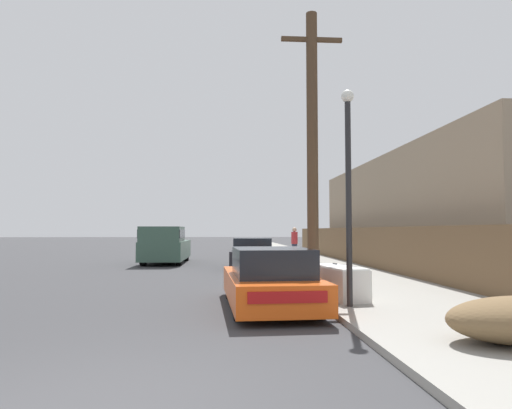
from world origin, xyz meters
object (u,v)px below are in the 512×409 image
object	(u,v)px
pedestrian	(294,243)
pickup_truck	(165,245)
car_parked_mid	(252,254)
street_lamp	(348,179)
discarded_fridge	(338,282)
parked_sports_car_red	(270,281)
utility_pole	(312,143)

from	to	relation	value
pedestrian	pickup_truck	bearing A→B (deg)	-168.99
car_parked_mid	street_lamp	bearing A→B (deg)	-79.91
discarded_fridge	pickup_truck	distance (m)	13.82
pedestrian	car_parked_mid	bearing A→B (deg)	-120.60
car_parked_mid	discarded_fridge	bearing A→B (deg)	-78.72
discarded_fridge	parked_sports_car_red	xyz separation A→B (m)	(-1.62, -0.55, 0.10)
street_lamp	utility_pole	bearing A→B (deg)	89.74
car_parked_mid	pickup_truck	world-z (taller)	pickup_truck
car_parked_mid	pickup_truck	bearing A→B (deg)	147.79
parked_sports_car_red	utility_pole	bearing A→B (deg)	61.30
discarded_fridge	pedestrian	distance (m)	14.03
discarded_fridge	pickup_truck	world-z (taller)	pickup_truck
parked_sports_car_red	pickup_truck	world-z (taller)	pickup_truck
car_parked_mid	utility_pole	size ratio (longest dim) A/B	0.57
pickup_truck	pedestrian	distance (m)	6.81
parked_sports_car_red	pedestrian	size ratio (longest dim) A/B	2.62
pedestrian	street_lamp	bearing A→B (deg)	-94.71
discarded_fridge	pedestrian	size ratio (longest dim) A/B	1.14
pickup_truck	utility_pole	xyz separation A→B (m)	(5.45, -10.01, 3.26)
street_lamp	pedestrian	world-z (taller)	street_lamp
pedestrian	utility_pole	bearing A→B (deg)	-96.20
utility_pole	street_lamp	size ratio (longest dim) A/B	1.79
pickup_truck	parked_sports_car_red	bearing A→B (deg)	107.07
discarded_fridge	pedestrian	world-z (taller)	pedestrian
car_parked_mid	pickup_truck	distance (m)	5.12
discarded_fridge	utility_pole	size ratio (longest dim) A/B	0.24
street_lamp	parked_sports_car_red	bearing A→B (deg)	158.34
discarded_fridge	car_parked_mid	bearing A→B (deg)	86.85
car_parked_mid	parked_sports_car_red	bearing A→B (deg)	-88.17
discarded_fridge	utility_pole	bearing A→B (deg)	79.99
parked_sports_car_red	pickup_truck	bearing A→B (deg)	103.75
pedestrian	parked_sports_car_red	bearing A→B (deg)	-100.92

